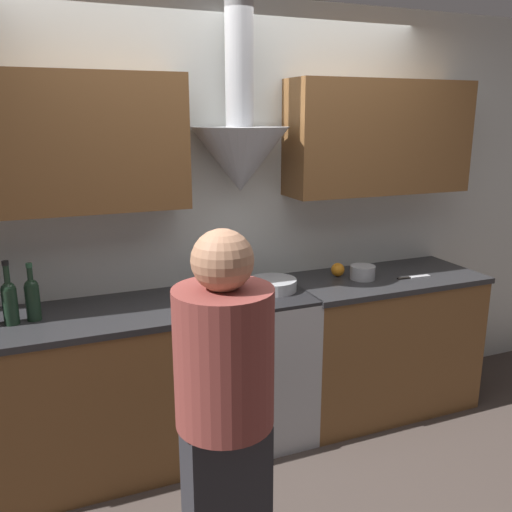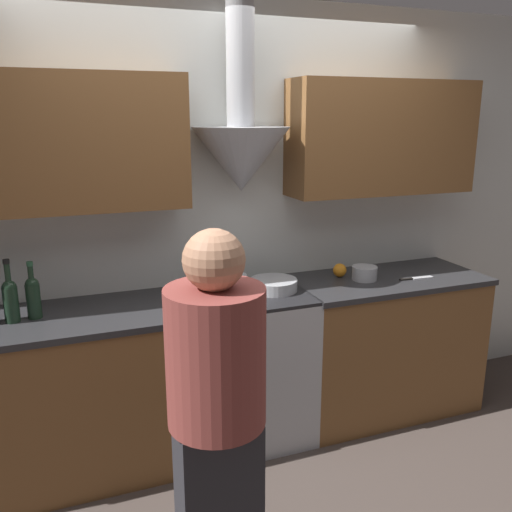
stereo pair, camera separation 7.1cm
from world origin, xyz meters
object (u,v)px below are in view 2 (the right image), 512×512
at_px(person_foreground_left, 217,421).
at_px(mixing_bowl, 273,285).
at_px(orange_fruit, 340,270).
at_px(wine_bottle_4, 33,295).
at_px(stove_range, 250,365).
at_px(wine_bottle_3, 10,298).
at_px(saucepan, 365,273).
at_px(stock_pot, 225,285).

bearing_deg(person_foreground_left, mixing_bowl, 58.78).
bearing_deg(person_foreground_left, orange_fruit, 46.28).
height_order(mixing_bowl, orange_fruit, orange_fruit).
bearing_deg(wine_bottle_4, stove_range, -0.85).
xyz_separation_m(wine_bottle_3, mixing_bowl, (1.43, 0.00, -0.09)).
height_order(wine_bottle_4, orange_fruit, wine_bottle_4).
distance_m(mixing_bowl, saucepan, 0.62).
bearing_deg(wine_bottle_3, mixing_bowl, 0.08).
distance_m(wine_bottle_4, stock_pot, 1.02).
height_order(stove_range, wine_bottle_4, wine_bottle_4).
bearing_deg(orange_fruit, wine_bottle_4, -177.15).
bearing_deg(stock_pot, orange_fruit, 6.68).
xyz_separation_m(stove_range, stock_pot, (-0.15, 0.01, 0.52)).
height_order(stove_range, saucepan, saucepan).
relative_size(mixing_bowl, person_foreground_left, 0.18).
distance_m(stove_range, mixing_bowl, 0.52).
bearing_deg(wine_bottle_3, orange_fruit, 3.28).
xyz_separation_m(stove_range, person_foreground_left, (-0.55, -1.15, 0.40)).
bearing_deg(wine_bottle_4, orange_fruit, 2.85).
xyz_separation_m(stock_pot, orange_fruit, (0.81, 0.09, -0.02)).
bearing_deg(stock_pot, wine_bottle_4, 179.81).
bearing_deg(stove_range, saucepan, -0.32).
bearing_deg(saucepan, stock_pot, 178.86).
bearing_deg(mixing_bowl, stove_range, 179.81).
bearing_deg(stove_range, stock_pot, 174.65).
distance_m(stock_pot, mixing_bowl, 0.30).
relative_size(stove_range, mixing_bowl, 3.26).
bearing_deg(person_foreground_left, wine_bottle_3, 122.28).
height_order(mixing_bowl, saucepan, saucepan).
bearing_deg(stove_range, orange_fruit, 9.37).
height_order(orange_fruit, saucepan, same).
bearing_deg(wine_bottle_4, wine_bottle_3, -169.27).
relative_size(stock_pot, mixing_bowl, 0.90).
bearing_deg(stove_range, person_foreground_left, -115.46).
distance_m(wine_bottle_3, orange_fruit, 1.94).
distance_m(wine_bottle_3, stock_pot, 1.13).
relative_size(stove_range, orange_fruit, 10.62).
bearing_deg(saucepan, person_foreground_left, -139.00).
bearing_deg(person_foreground_left, stove_range, 64.54).
bearing_deg(stock_pot, saucepan, -1.14).
height_order(stock_pot, mixing_bowl, stock_pot).
bearing_deg(wine_bottle_3, saucepan, -0.05).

